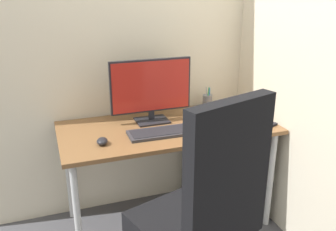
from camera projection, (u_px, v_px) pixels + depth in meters
ground_plane at (168, 219)px, 2.69m from camera, size 8.00×8.00×0.00m
wall_back at (150, 20)px, 2.54m from camera, size 2.68×0.04×2.80m
wall_side_right at (289, 24)px, 2.28m from camera, size 0.04×1.94×2.80m
desk at (168, 136)px, 2.46m from camera, size 1.42×0.68×0.74m
office_chair at (203, 212)px, 1.73m from camera, size 0.62×0.64×1.21m
filing_cabinet at (221, 172)px, 2.73m from camera, size 0.39×0.56×0.63m
monitor at (151, 89)px, 2.45m from camera, size 0.56×0.17×0.43m
keyboard at (162, 132)px, 2.30m from camera, size 0.43×0.18×0.02m
mouse at (102, 141)px, 2.15m from camera, size 0.08×0.10×0.04m
pen_holder at (207, 101)px, 2.76m from camera, size 0.07×0.07×0.17m
notebook at (255, 122)px, 2.48m from camera, size 0.24×0.28×0.02m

